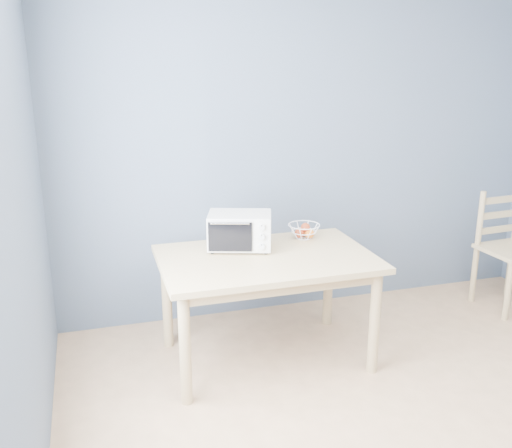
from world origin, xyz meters
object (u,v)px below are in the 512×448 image
object	(u,v)px
toaster_oven	(237,230)
fruit_basket	(304,231)
dining_table	(266,270)
dining_chair	(508,251)

from	to	relation	value
toaster_oven	fruit_basket	distance (m)	0.53
dining_table	toaster_oven	size ratio (longest dim) A/B	2.86
toaster_oven	dining_chair	distance (m)	2.36
dining_table	fruit_basket	xyz separation A→B (m)	(0.37, 0.28, 0.16)
toaster_oven	fruit_basket	size ratio (longest dim) A/B	1.91
toaster_oven	dining_chair	world-z (taller)	toaster_oven
dining_chair	fruit_basket	bearing A→B (deg)	175.67
dining_chair	toaster_oven	bearing A→B (deg)	177.72
toaster_oven	fruit_basket	bearing A→B (deg)	26.68
toaster_oven	dining_table	bearing A→B (deg)	-36.38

